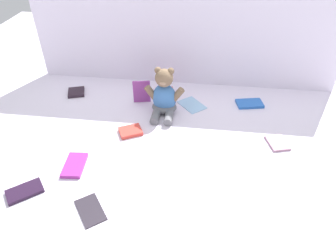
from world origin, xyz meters
name	(u,v)px	position (x,y,z in m)	size (l,w,h in m)	color
ground_plane	(175,131)	(0.00, 0.00, 0.00)	(3.20, 3.20, 0.00)	silver
backdrop_drape	(185,35)	(0.00, 0.47, 0.28)	(1.65, 0.03, 0.55)	white
teddy_bear	(164,97)	(-0.07, 0.14, 0.09)	(0.20, 0.17, 0.24)	#3F72B2
book_case_0	(90,210)	(-0.24, -0.48, 0.00)	(0.08, 0.13, 0.01)	#2D2730
book_case_1	(131,131)	(-0.20, -0.04, 0.01)	(0.08, 0.10, 0.02)	red
book_case_2	(278,143)	(0.45, -0.04, 0.01)	(0.08, 0.10, 0.01)	#A4738C
book_case_3	(142,92)	(-0.20, 0.22, 0.06)	(0.09, 0.01, 0.12)	#933C90
book_case_4	(25,191)	(-0.51, -0.43, 0.01)	(0.07, 0.13, 0.01)	black
book_case_5	(75,165)	(-0.38, -0.28, 0.01)	(0.08, 0.13, 0.02)	#982A8C
book_case_6	(250,104)	(0.36, 0.26, 0.01)	(0.08, 0.13, 0.01)	blue
book_case_7	(76,92)	(-0.57, 0.26, 0.01)	(0.09, 0.09, 0.02)	black
book_case_8	(168,94)	(-0.07, 0.30, 0.01)	(0.07, 0.13, 0.02)	red
book_case_9	(192,105)	(0.06, 0.22, 0.00)	(0.10, 0.14, 0.01)	#8AB6DB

